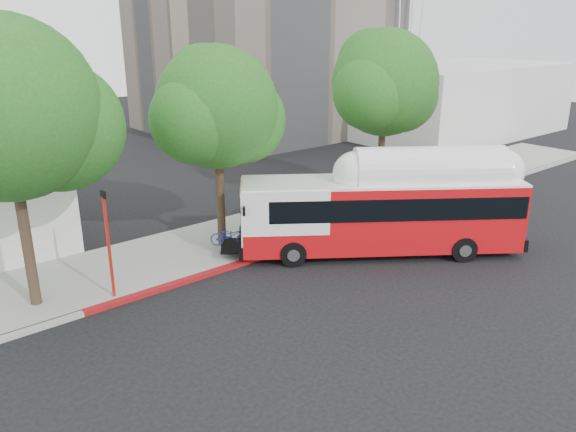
{
  "coord_description": "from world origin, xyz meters",
  "views": [
    {
      "loc": [
        -13.42,
        -13.45,
        9.32
      ],
      "look_at": [
        0.26,
        3.0,
        1.97
      ],
      "focal_mm": 35.0,
      "sensor_mm": 36.0,
      "label": 1
    }
  ],
  "objects": [
    {
      "name": "red_curb_segment",
      "position": [
        -3.0,
        3.9,
        0.08
      ],
      "size": [
        10.0,
        0.32,
        0.16
      ],
      "primitive_type": "cube",
      "color": "maroon",
      "rests_on": "ground"
    },
    {
      "name": "street_tree_mid",
      "position": [
        -0.59,
        6.06,
        5.91
      ],
      "size": [
        5.75,
        5.0,
        8.62
      ],
      "color": "#2D2116",
      "rests_on": "ground"
    },
    {
      "name": "street_tree_right",
      "position": [
        9.44,
        5.86,
        6.26
      ],
      "size": [
        6.21,
        5.4,
        9.18
      ],
      "color": "#2D2116",
      "rests_on": "ground"
    },
    {
      "name": "transit_bus",
      "position": [
        3.89,
        1.15,
        1.73
      ],
      "size": [
        11.37,
        9.04,
        3.69
      ],
      "rotation": [
        0.0,
        0.0,
        -0.63
      ],
      "color": "red",
      "rests_on": "ground"
    },
    {
      "name": "ground",
      "position": [
        0.0,
        0.0,
        0.0
      ],
      "size": [
        120.0,
        120.0,
        0.0
      ],
      "primitive_type": "plane",
      "color": "black",
      "rests_on": "ground"
    },
    {
      "name": "curb_strip",
      "position": [
        0.0,
        3.9,
        0.07
      ],
      "size": [
        60.0,
        0.3,
        0.15
      ],
      "primitive_type": "cube",
      "color": "gray",
      "rests_on": "ground"
    },
    {
      "name": "street_tree_left",
      "position": [
        -8.53,
        5.56,
        6.6
      ],
      "size": [
        6.67,
        5.8,
        9.74
      ],
      "color": "#2D2116",
      "rests_on": "ground"
    },
    {
      "name": "sidewalk",
      "position": [
        0.0,
        6.5,
        0.07
      ],
      "size": [
        60.0,
        5.0,
        0.15
      ],
      "primitive_type": "cube",
      "color": "gray",
      "rests_on": "ground"
    },
    {
      "name": "signal_pole",
      "position": [
        -6.7,
        4.3,
        2.07
      ],
      "size": [
        0.11,
        0.38,
        4.04
      ],
      "color": "red",
      "rests_on": "ground"
    },
    {
      "name": "horizon_block",
      "position": [
        30.0,
        16.0,
        3.0
      ],
      "size": [
        20.0,
        12.0,
        6.0
      ],
      "primitive_type": "cube",
      "color": "silver",
      "rests_on": "ground"
    }
  ]
}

